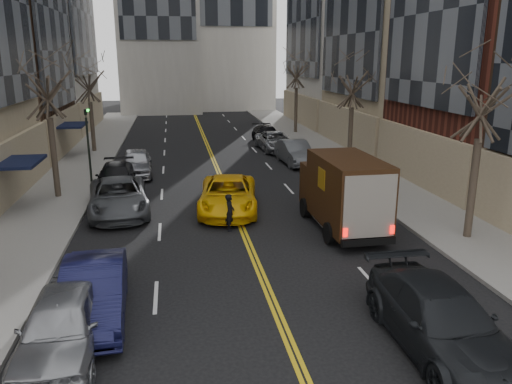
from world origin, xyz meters
The scene contains 20 objects.
sidewalk_left centered at (-9.00, 27.00, 0.07)m, with size 4.00×66.00×0.15m, color slate.
sidewalk_right centered at (9.00, 27.00, 0.07)m, with size 4.00×66.00×0.15m, color slate.
tree_lf_mid centered at (-8.80, 20.00, 6.60)m, with size 3.20×3.20×8.91m.
tree_lf_far centered at (-8.80, 33.00, 6.02)m, with size 3.20×3.20×8.12m.
tree_rt_near centered at (8.80, 11.00, 6.45)m, with size 3.20×3.20×8.71m.
tree_rt_mid centered at (8.80, 25.00, 6.17)m, with size 3.20×3.20×8.32m.
tree_rt_far centered at (8.80, 40.00, 6.74)m, with size 3.20×3.20×9.11m.
traffic_signal centered at (-7.39, 22.00, 2.82)m, with size 0.29×0.26×4.70m.
ups_truck centered at (4.20, 13.04, 1.62)m, with size 2.51×5.93×3.22m.
observer_sedan centered at (3.66, 3.97, 0.81)m, with size 2.29×5.61×1.63m.
taxi centered at (-0.30, 16.44, 0.80)m, with size 2.65×5.75×1.60m, color #F4B80A.
pedestrian centered at (-0.53, 13.69, 0.80)m, with size 0.58×0.38×1.60m, color black.
parked_lf_a centered at (-5.66, 5.32, 0.79)m, with size 1.87×4.65×1.59m, color #97999E.
parked_lf_b centered at (-5.15, 7.02, 0.80)m, with size 1.69×4.85×1.60m, color #101134.
parked_lf_c centered at (-5.43, 16.92, 0.80)m, with size 2.65×5.76×1.60m, color #45474C.
parked_lf_d centered at (-5.99, 21.29, 0.72)m, with size 2.02×4.97×1.44m, color black.
parked_lf_e centered at (-5.10, 24.68, 0.81)m, with size 1.92×4.77×1.62m, color #9E9FA5.
parked_rt_a centered at (5.42, 26.39, 0.80)m, with size 1.69×4.84×1.60m, color #45484C.
parked_rt_b centered at (5.10, 31.52, 0.73)m, with size 2.41×5.22×1.45m, color #95979C.
parked_rt_c centered at (5.10, 35.26, 0.71)m, with size 1.98×4.88×1.41m, color black.
Camera 1 is at (-2.74, -6.31, 7.20)m, focal length 35.00 mm.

